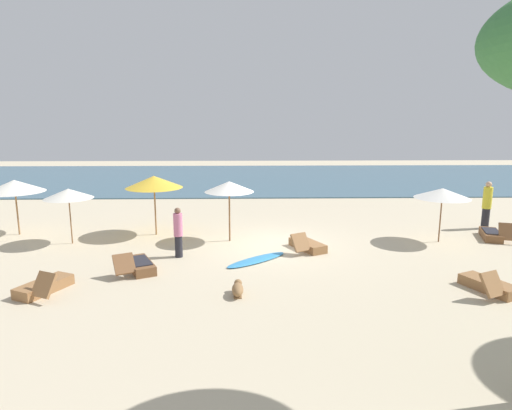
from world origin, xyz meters
name	(u,v)px	position (x,y,z in m)	size (l,w,h in m)	color
ground_plane	(274,245)	(0.00, 0.00, 0.00)	(60.00, 60.00, 0.00)	beige
ocean_water	(259,178)	(0.00, 17.00, 0.03)	(48.00, 16.00, 0.06)	#3D6075
umbrella_0	(68,194)	(-7.30, 0.33, 1.83)	(1.72, 1.72, 2.01)	brown
umbrella_1	(442,193)	(6.09, 0.24, 1.81)	(1.97, 1.97, 1.99)	brown
umbrella_2	(229,187)	(-1.60, 0.54, 2.03)	(1.79, 1.79, 2.23)	brown
umbrella_3	(154,182)	(-4.50, 1.50, 2.07)	(2.17, 2.17, 2.31)	olive
umbrella_4	(14,186)	(-9.84, 1.63, 1.91)	(2.21, 2.21, 2.15)	olive
lounger_0	(492,234)	(8.27, 0.57, 0.18)	(1.07, 1.74, 0.74)	brown
lounger_1	(139,265)	(-4.19, -2.65, 0.18)	(1.28, 1.79, 0.67)	brown
lounger_2	(489,285)	(5.42, -4.48, 0.17)	(1.22, 1.75, 0.73)	olive
lounger_4	(44,286)	(-6.29, -4.28, 0.17)	(1.24, 1.75, 0.73)	olive
lounger_5	(307,245)	(1.11, -0.64, 0.17)	(1.29, 1.75, 0.71)	olive
person_0	(487,205)	(8.81, 2.14, 0.99)	(0.48, 0.48, 1.95)	#26262D
person_1	(178,232)	(-3.20, -1.34, 0.84)	(0.41, 0.41, 1.65)	#26262D
dog	(238,289)	(-1.21, -4.59, 0.18)	(0.31, 0.73, 0.34)	olive
surfboard	(257,260)	(-0.65, -1.80, 0.04)	(2.17, 1.96, 0.07)	#338CCC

